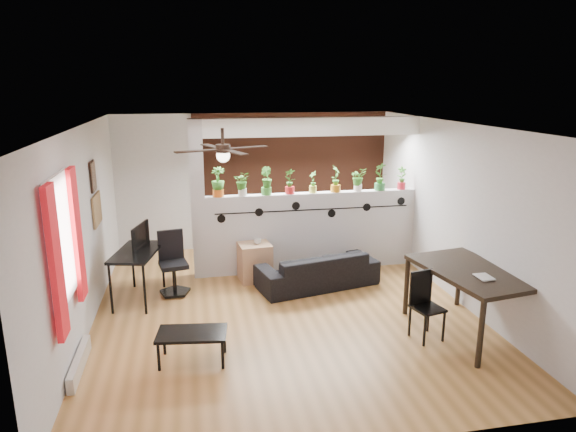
% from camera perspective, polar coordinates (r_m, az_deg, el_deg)
% --- Properties ---
extents(room_shell, '(6.30, 7.10, 2.90)m').
position_cam_1_polar(room_shell, '(7.06, -0.66, -0.52)').
color(room_shell, olive).
rests_on(room_shell, ground).
extents(partition_wall, '(3.60, 0.18, 1.35)m').
position_cam_1_polar(partition_wall, '(8.80, 2.72, -1.71)').
color(partition_wall, '#BCBCC1').
rests_on(partition_wall, ground).
extents(ceiling_header, '(3.60, 0.18, 0.30)m').
position_cam_1_polar(ceiling_header, '(8.48, 2.87, 9.89)').
color(ceiling_header, white).
rests_on(ceiling_header, room_shell).
extents(pier_column, '(0.22, 0.20, 2.60)m').
position_cam_1_polar(pier_column, '(8.41, -9.98, 1.72)').
color(pier_column, '#BCBCC1').
rests_on(pier_column, ground).
extents(brick_panel, '(3.90, 0.05, 2.60)m').
position_cam_1_polar(brick_panel, '(10.06, 0.79, 4.02)').
color(brick_panel, '#9D492D').
rests_on(brick_panel, ground).
extents(vine_decal, '(3.31, 0.01, 0.30)m').
position_cam_1_polar(vine_decal, '(8.61, 2.91, 0.71)').
color(vine_decal, black).
rests_on(vine_decal, partition_wall).
extents(window_assembly, '(0.09, 1.30, 1.55)m').
position_cam_1_polar(window_assembly, '(5.90, -23.64, -2.71)').
color(window_assembly, white).
rests_on(window_assembly, room_shell).
extents(baseboard_heater, '(0.08, 1.00, 0.18)m').
position_cam_1_polar(baseboard_heater, '(6.43, -22.18, -14.88)').
color(baseboard_heater, beige).
rests_on(baseboard_heater, ground).
extents(corkboard, '(0.03, 0.60, 0.45)m').
position_cam_1_polar(corkboard, '(7.98, -20.46, 0.68)').
color(corkboard, olive).
rests_on(corkboard, room_shell).
extents(framed_art, '(0.03, 0.34, 0.44)m').
position_cam_1_polar(framed_art, '(7.84, -20.86, 4.15)').
color(framed_art, '#8C7259').
rests_on(framed_art, room_shell).
extents(ceiling_fan, '(1.19, 1.19, 0.43)m').
position_cam_1_polar(ceiling_fan, '(6.48, -7.24, 7.15)').
color(ceiling_fan, black).
rests_on(ceiling_fan, room_shell).
extents(potted_plant_0, '(0.28, 0.24, 0.48)m').
position_cam_1_polar(potted_plant_0, '(8.36, -7.80, 3.85)').
color(potted_plant_0, orange).
rests_on(potted_plant_0, partition_wall).
extents(potted_plant_1, '(0.22, 0.19, 0.40)m').
position_cam_1_polar(potted_plant_1, '(8.40, -5.10, 3.68)').
color(potted_plant_1, silver).
rests_on(potted_plant_1, partition_wall).
extents(potted_plant_2, '(0.29, 0.31, 0.46)m').
position_cam_1_polar(potted_plant_2, '(8.44, -2.43, 4.00)').
color(potted_plant_2, '#3E9134').
rests_on(potted_plant_2, partition_wall).
extents(potted_plant_3, '(0.26, 0.23, 0.43)m').
position_cam_1_polar(potted_plant_3, '(8.51, 0.21, 4.00)').
color(potted_plant_3, red).
rests_on(potted_plant_3, partition_wall).
extents(potted_plant_4, '(0.19, 0.21, 0.36)m').
position_cam_1_polar(potted_plant_4, '(8.60, 2.79, 3.87)').
color(potted_plant_4, '#CFD84C').
rests_on(potted_plant_4, partition_wall).
extents(potted_plant_5, '(0.28, 0.30, 0.46)m').
position_cam_1_polar(potted_plant_5, '(8.70, 5.33, 4.24)').
color(potted_plant_5, orange).
rests_on(potted_plant_5, partition_wall).
extents(potted_plant_6, '(0.22, 0.19, 0.40)m').
position_cam_1_polar(potted_plant_6, '(8.82, 7.80, 4.13)').
color(potted_plant_6, white).
rests_on(potted_plant_6, partition_wall).
extents(potted_plant_7, '(0.31, 0.27, 0.49)m').
position_cam_1_polar(potted_plant_7, '(8.94, 10.22, 4.46)').
color(potted_plant_7, '#328942').
rests_on(potted_plant_7, partition_wall).
extents(potted_plant_8, '(0.22, 0.18, 0.40)m').
position_cam_1_polar(potted_plant_8, '(9.10, 12.53, 4.24)').
color(potted_plant_8, red).
rests_on(potted_plant_8, partition_wall).
extents(sofa, '(1.92, 1.10, 0.53)m').
position_cam_1_polar(sofa, '(8.19, 3.28, -6.01)').
color(sofa, black).
rests_on(sofa, ground).
extents(cube_shelf, '(0.55, 0.50, 0.62)m').
position_cam_1_polar(cube_shelf, '(8.42, -3.70, -5.12)').
color(cube_shelf, '#A57857').
rests_on(cube_shelf, ground).
extents(cup, '(0.12, 0.12, 0.09)m').
position_cam_1_polar(cup, '(8.31, -3.40, -2.80)').
color(cup, gray).
rests_on(cup, cube_shelf).
extents(computer_desk, '(0.77, 1.15, 0.77)m').
position_cam_1_polar(computer_desk, '(7.84, -16.46, -4.24)').
color(computer_desk, black).
rests_on(computer_desk, ground).
extents(monitor, '(0.35, 0.15, 0.20)m').
position_cam_1_polar(monitor, '(7.93, -16.45, -2.71)').
color(monitor, black).
rests_on(monitor, computer_desk).
extents(office_chair, '(0.50, 0.50, 0.96)m').
position_cam_1_polar(office_chair, '(8.04, -12.65, -5.55)').
color(office_chair, black).
rests_on(office_chair, ground).
extents(dining_table, '(1.20, 1.71, 0.86)m').
position_cam_1_polar(dining_table, '(6.92, 19.67, -6.33)').
color(dining_table, black).
rests_on(dining_table, ground).
extents(book, '(0.18, 0.24, 0.02)m').
position_cam_1_polar(book, '(6.59, 20.30, -6.45)').
color(book, gray).
rests_on(book, dining_table).
extents(folding_chair, '(0.42, 0.42, 0.86)m').
position_cam_1_polar(folding_chair, '(6.74, 14.88, -8.89)').
color(folding_chair, black).
rests_on(folding_chair, ground).
extents(coffee_table, '(0.84, 0.54, 0.37)m').
position_cam_1_polar(coffee_table, '(6.14, -10.62, -12.90)').
color(coffee_table, black).
rests_on(coffee_table, ground).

